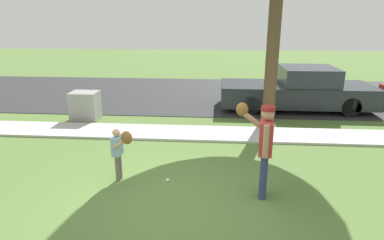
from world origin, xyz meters
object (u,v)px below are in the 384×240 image
at_px(baseball, 167,180).
at_px(utility_cabinet, 85,106).
at_px(person_adult, 263,141).
at_px(person_child, 120,148).
at_px(parked_pickup_dark, 298,90).

relative_size(baseball, utility_cabinet, 0.08).
bearing_deg(utility_cabinet, baseball, -51.01).
xyz_separation_m(person_adult, utility_cabinet, (-4.99, 4.36, -0.62)).
distance_m(person_child, parked_pickup_dark, 7.47).
relative_size(baseball, parked_pickup_dark, 0.01).
xyz_separation_m(person_adult, parked_pickup_dark, (2.00, 6.17, -0.40)).
distance_m(person_child, utility_cabinet, 4.60).
bearing_deg(person_child, person_adult, 1.07).
bearing_deg(utility_cabinet, parked_pickup_dark, 14.52).
bearing_deg(utility_cabinet, person_child, -60.26).
xyz_separation_m(baseball, utility_cabinet, (-3.21, 3.96, 0.42)).
bearing_deg(person_adult, parked_pickup_dark, -99.11).
distance_m(person_child, baseball, 1.15).
bearing_deg(baseball, person_child, -178.33).
relative_size(person_adult, parked_pickup_dark, 0.33).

